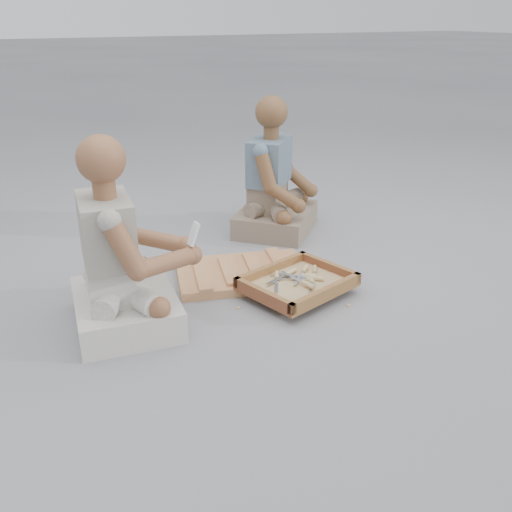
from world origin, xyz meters
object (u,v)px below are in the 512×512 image
tool_tray (298,283)px  craftsman (120,264)px  carved_panel (242,273)px  companion (274,188)px

tool_tray → craftsman: (-0.79, 0.11, 0.21)m
tool_tray → craftsman: 0.83m
tool_tray → carved_panel: bearing=115.9°
carved_panel → companion: 0.75m
craftsman → carved_panel: bearing=112.8°
carved_panel → companion: bearing=48.6°
craftsman → companion: craftsman is taller
tool_tray → companion: 0.91m
craftsman → companion: 1.33m
carved_panel → craftsman: (-0.65, -0.19, 0.26)m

